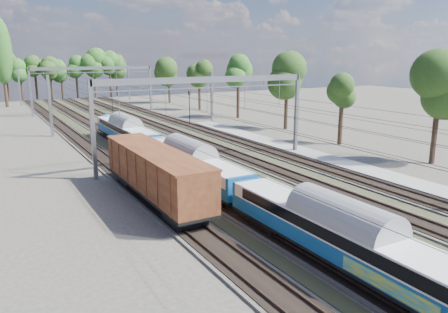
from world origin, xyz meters
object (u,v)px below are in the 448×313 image
freight_boxcar (155,172)px  signal_far (189,104)px  worker (121,121)px  signal_near (112,99)px  emu_train (191,159)px

freight_boxcar → signal_far: bearing=61.0°
freight_boxcar → signal_far: signal_far is taller
freight_boxcar → worker: freight_boxcar is taller
signal_far → worker: bearing=165.4°
worker → signal_far: size_ratio=0.29×
freight_boxcar → signal_near: signal_near is taller
emu_train → worker: emu_train is taller
emu_train → freight_boxcar: freight_boxcar is taller
freight_boxcar → signal_far: 37.97m
emu_train → signal_far: signal_far is taller
freight_boxcar → worker: bearing=77.3°
freight_boxcar → worker: size_ratio=9.39×
worker → signal_near: size_ratio=0.33×
emu_train → worker: size_ratio=34.23×
worker → freight_boxcar: bearing=164.0°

